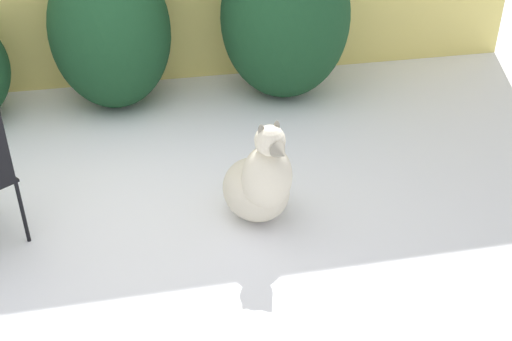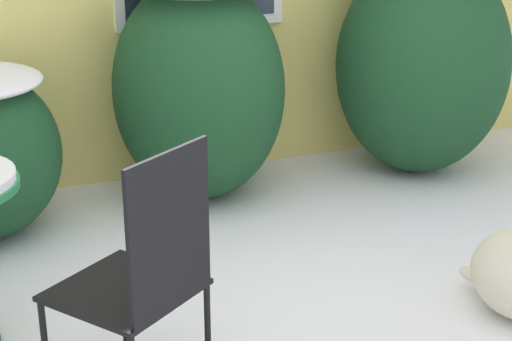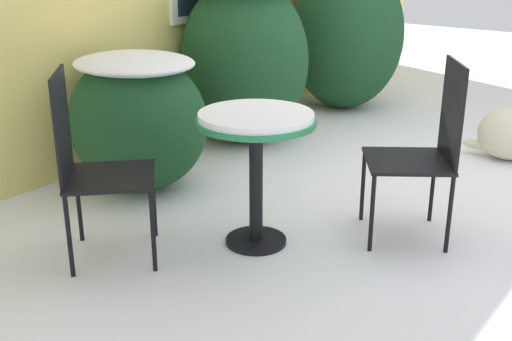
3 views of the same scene
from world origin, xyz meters
The scene contains 4 objects.
ground_plane centered at (0.00, 0.00, 0.00)m, with size 16.00×16.00×0.00m, color white.
shrub_middle centered at (0.10, 1.73, 0.70)m, with size 1.01×1.05×1.33m.
shrub_right centered at (1.58, 1.64, 0.75)m, with size 1.12×1.09×1.43m.
patio_chair_far_side centered at (-0.74, -0.19, 0.54)m, with size 0.62×0.62×1.00m.
Camera 2 is at (-1.29, -2.56, 1.78)m, focal length 55.00 mm.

